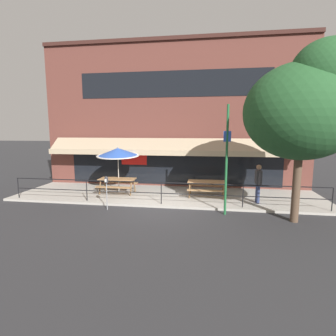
{
  "coord_description": "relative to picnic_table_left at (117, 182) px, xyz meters",
  "views": [
    {
      "loc": [
        1.96,
        -10.64,
        3.33
      ],
      "look_at": [
        0.1,
        1.6,
        1.5
      ],
      "focal_mm": 28.0,
      "sensor_mm": 36.0,
      "label": 1
    }
  ],
  "objects": [
    {
      "name": "picnic_table_centre",
      "position": [
        4.49,
        -0.03,
        0.0
      ],
      "size": [
        1.8,
        1.42,
        0.76
      ],
      "color": "#997047",
      "rests_on": "patio_deck"
    },
    {
      "name": "restaurant_building",
      "position": [
        2.54,
        2.37,
        3.38
      ],
      "size": [
        15.0,
        1.6,
        8.23
      ],
      "color": "brown",
      "rests_on": "ground"
    },
    {
      "name": "patio_railing",
      "position": [
        2.54,
        -1.56,
        0.09
      ],
      "size": [
        13.84,
        0.04,
        0.97
      ],
      "color": "black",
      "rests_on": "patio_deck"
    },
    {
      "name": "patio_umbrella_left",
      "position": [
        -0.0,
        0.21,
        1.47
      ],
      "size": [
        2.14,
        2.14,
        2.38
      ],
      "color": "#B7B2A8",
      "rests_on": "patio_deck"
    },
    {
      "name": "pedestrian_walking",
      "position": [
        6.73,
        -0.74,
        0.35
      ],
      "size": [
        0.25,
        0.62,
        1.71
      ],
      "color": "navy",
      "rests_on": "patio_deck"
    },
    {
      "name": "patio_deck",
      "position": [
        2.54,
        0.14,
        -0.66
      ],
      "size": [
        15.0,
        4.0,
        0.1
      ],
      "primitive_type": "cube",
      "color": "#ADA89E",
      "rests_on": "ground"
    },
    {
      "name": "parking_meter_near",
      "position": [
        0.4,
        -2.42,
        0.44
      ],
      "size": [
        0.15,
        0.16,
        1.42
      ],
      "color": "gray",
      "rests_on": "ground"
    },
    {
      "name": "picnic_table_left",
      "position": [
        0.0,
        0.0,
        0.0
      ],
      "size": [
        1.8,
        1.42,
        0.76
      ],
      "color": "#997047",
      "rests_on": "patio_deck"
    },
    {
      "name": "ground_plane",
      "position": [
        2.54,
        -1.86,
        -0.71
      ],
      "size": [
        120.0,
        120.0,
        0.0
      ],
      "primitive_type": "plane",
      "color": "#2D2D30"
    },
    {
      "name": "street_sign_pole",
      "position": [
        5.23,
        -2.31,
        1.48
      ],
      "size": [
        0.28,
        0.09,
        4.26
      ],
      "color": "#1E6033",
      "rests_on": "ground"
    },
    {
      "name": "street_tree_curbside",
      "position": [
        7.78,
        -2.84,
        3.44
      ],
      "size": [
        3.93,
        3.53,
        6.19
      ],
      "color": "brown",
      "rests_on": "ground"
    }
  ]
}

